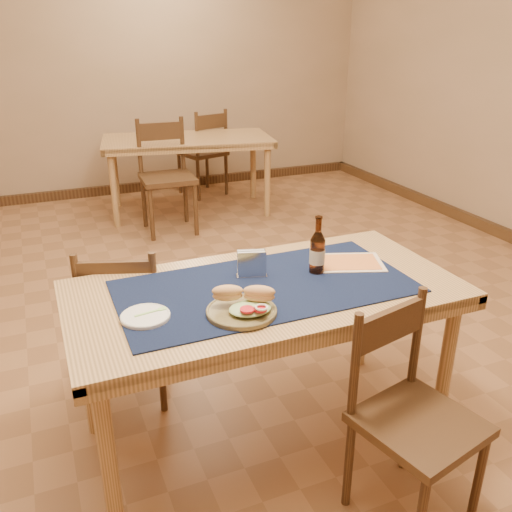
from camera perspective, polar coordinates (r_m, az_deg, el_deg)
name	(u,v)px	position (r m, az deg, el deg)	size (l,w,h in m)	color
room	(201,102)	(2.77, -5.81, 15.87)	(6.04, 7.04, 2.84)	#956541
main_table	(265,305)	(2.26, 0.98, -5.17)	(1.60, 0.80, 0.75)	tan
placemat	(265,286)	(2.22, 0.99, -3.23)	(1.20, 0.60, 0.01)	#0D1932
baseboard	(210,339)	(3.22, -4.86, -8.69)	(6.00, 7.00, 0.10)	#482F1A
back_table	(188,146)	(5.46, -7.21, 11.42)	(1.74, 1.08, 0.75)	tan
chair_main_far	(126,320)	(2.69, -13.51, -6.59)	(0.49, 0.49, 0.84)	#482F1A
chair_main_near	(411,414)	(2.12, 16.02, -15.67)	(0.47, 0.47, 0.85)	#482F1A
chair_back_near	(166,175)	(4.99, -9.42, 8.46)	(0.48, 0.48, 1.00)	#482F1A
chair_back_far	(204,151)	(6.07, -5.47, 10.92)	(0.54, 0.54, 0.94)	#482F1A
sandwich_plate	(244,306)	(2.01, -1.29, -5.33)	(0.26, 0.26, 0.10)	brown
side_plate	(145,316)	(2.02, -11.58, -6.20)	(0.18, 0.18, 0.02)	white
fork	(153,311)	(2.04, -10.76, -5.73)	(0.12, 0.04, 0.00)	#A4E27C
beer_bottle	(317,252)	(2.33, 6.47, 0.43)	(0.07, 0.07, 0.25)	#4B220D
napkin_holder	(252,264)	(2.29, -0.46, -0.89)	(0.14, 0.08, 0.11)	silver
menu_card	(349,262)	(2.47, 9.78, -0.66)	(0.35, 0.31, 0.01)	beige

